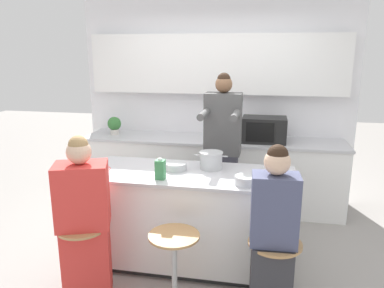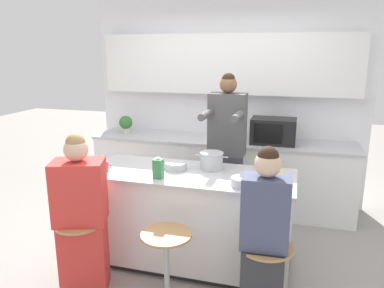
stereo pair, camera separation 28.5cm
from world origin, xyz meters
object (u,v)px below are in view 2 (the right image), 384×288
Objects in this scene: bar_stool_rightmost at (265,278)px; coffee_cup_far at (266,182)px; bar_stool_leftmost at (81,251)px; cooking_pot at (211,161)px; coffee_cup_near at (105,166)px; juice_carton at (158,168)px; person_cooking at (226,158)px; bar_stool_center at (167,264)px; person_seated_near at (264,245)px; fruit_bowl at (242,182)px; banana_bunch at (275,170)px; potted_plant at (126,124)px; kitchen_island at (190,218)px; microwave at (273,131)px; person_wrapped_blanket at (81,219)px.

bar_stool_rightmost is 0.74m from coffee_cup_far.
cooking_pot is (0.93, 0.81, 0.64)m from bar_stool_leftmost.
coffee_cup_near is at bearing -159.91° from cooking_pot.
person_cooking is at bearing 62.93° from juice_carton.
person_seated_near is at bearing 0.75° from bar_stool_center.
person_cooking is 0.92m from fruit_bowl.
coffee_cup_near is 0.95× the size of coffee_cup_far.
coffee_cup_far reaches higher than banana_bunch.
person_cooking reaches higher than juice_carton.
fruit_bowl is 1.70× the size of coffee_cup_far.
person_cooking is at bearing 84.18° from cooking_pot.
potted_plant is (-2.08, 2.05, 0.67)m from bar_stool_rightmost.
juice_carton reaches higher than kitchen_island.
cooking_pot is at bearing 132.38° from fruit_bowl.
potted_plant is at bearing 154.34° from person_cooking.
coffee_cup_far is at bearing -32.41° from cooking_pot.
coffee_cup_near is at bearing -138.35° from person_cooking.
bar_stool_rightmost is at bearing -86.79° from microwave.
bar_stool_center is 0.35× the size of person_cooking.
potted_plant is at bearing 178.75° from microwave.
coffee_cup_near is 1.47m from coffee_cup_far.
person_cooking is 1.29m from coffee_cup_near.
person_cooking is 1.30× the size of person_seated_near.
person_wrapped_blanket is at bearing -141.06° from juice_carton.
juice_carton is 1.82m from microwave.
microwave is at bearing 85.24° from fruit_bowl.
fruit_bowl is at bearing -119.86° from banana_bunch.
cooking_pot is at bearing 147.59° from coffee_cup_far.
potted_plant is (-2.06, 2.06, 0.40)m from person_seated_near.
banana_bunch is (0.01, 0.83, 0.31)m from person_seated_near.
coffee_cup_near is at bearing -131.87° from microwave.
potted_plant is (-1.49, 1.27, 0.04)m from cooking_pot.
bar_stool_leftmost is 0.77m from coffee_cup_near.
cooking_pot is 1.67× the size of juice_carton.
fruit_bowl is at bearing -42.04° from potted_plant.
person_seated_near is 2.07m from microwave.
fruit_bowl is at bearing -47.62° from cooking_pot.
bar_stool_rightmost is 0.35× the size of person_cooking.
cooking_pot is 0.99m from coffee_cup_near.
bar_stool_center is at bearing -98.39° from person_cooking.
bar_stool_leftmost is at bearing -150.65° from banana_bunch.
person_wrapped_blanket is (-0.96, -1.29, -0.24)m from person_cooking.
bar_stool_leftmost is 1.18× the size of microwave.
bar_stool_rightmost is 5.76× the size of coffee_cup_far.
banana_bunch is 0.35× the size of microwave.
person_cooking is 0.97m from coffee_cup_far.
banana_bunch is (1.51, 0.85, 0.58)m from bar_stool_leftmost.
person_seated_near is 7.40× the size of juice_carton.
kitchen_island is at bearing 140.59° from bar_stool_rightmost.
fruit_bowl reaches higher than bar_stool_center.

